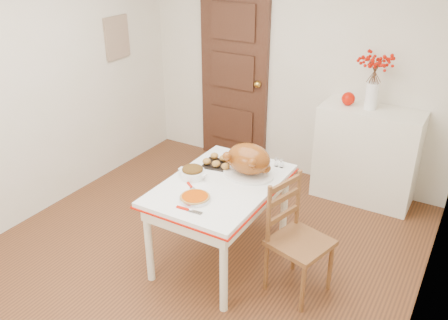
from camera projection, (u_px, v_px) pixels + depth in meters
The scene contains 19 objects.
floor at pixel (192, 260), 4.02m from camera, with size 3.50×4.00×0.00m, color #442918.
wall_back at pixel (293, 65), 5.02m from camera, with size 3.50×0.00×2.50m, color silver.
wall_left at pixel (28, 88), 4.27m from camera, with size 0.00×4.00×2.50m, color silver.
wall_right at pixel (440, 182), 2.68m from camera, with size 0.00×4.00×2.50m, color silver.
door_back at pixel (234, 76), 5.41m from camera, with size 0.85×0.06×2.06m, color #381B11.
photo_board at pixel (117, 37), 5.08m from camera, with size 0.03×0.35×0.45m, color tan.
sideboard at pixel (366, 155), 4.75m from camera, with size 0.98×0.44×0.98m, color white.
kitchen_table at pixel (221, 221), 3.90m from camera, with size 0.84×1.22×0.73m, color white, non-canonical shape.
chair_oak at pixel (300, 240), 3.50m from camera, with size 0.41×0.41×0.92m, color brown, non-canonical shape.
berry_vase at pixel (373, 82), 4.43m from camera, with size 0.28×0.28×0.54m, color white, non-canonical shape.
apple at pixel (348, 99), 4.62m from camera, with size 0.13×0.13×0.13m, color #B90F01.
turkey_platter at pixel (249, 160), 3.79m from camera, with size 0.43×0.34×0.27m, color #8B4812, non-canonical shape.
pumpkin_pie at pixel (195, 197), 3.49m from camera, with size 0.23×0.23×0.05m, color #B63C00.
stuffing_dish at pixel (193, 172), 3.80m from camera, with size 0.25×0.20×0.10m, color #5C380E, non-canonical shape.
rolls_tray at pixel (220, 162), 4.00m from camera, with size 0.27×0.21×0.07m, color #B6842F, non-canonical shape.
pie_server at pixel (189, 210), 3.36m from camera, with size 0.21×0.06×0.01m, color silver, non-canonical shape.
carving_knife at pixel (193, 189), 3.64m from camera, with size 0.23×0.06×0.01m, color silver, non-canonical shape.
drinking_glass at pixel (257, 156), 4.06m from camera, with size 0.06×0.06×0.11m, color white.
shaker_pair at pixel (279, 163), 3.98m from camera, with size 0.08×0.03×0.08m, color white, non-canonical shape.
Camera 1 is at (1.88, -2.65, 2.53)m, focal length 37.66 mm.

